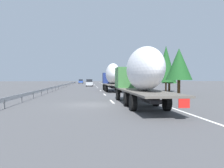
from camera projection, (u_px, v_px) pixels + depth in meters
The scene contains 21 objects.
ground_plane at pixel (89, 87), 57.79m from camera, with size 260.00×260.00×0.00m, color #4C4C4F.
lane_stripe_0 at pixel (112, 102), 20.20m from camera, with size 3.20×0.20×0.01m, color white.
lane_stripe_1 at pixel (105, 95), 29.17m from camera, with size 3.20×0.20×0.01m, color white.
lane_stripe_2 at pixel (101, 91), 38.88m from camera, with size 3.20×0.20×0.01m, color white.
lane_stripe_3 at pixel (98, 88), 51.28m from camera, with size 3.20×0.20×0.01m, color white.
lane_stripe_4 at pixel (96, 87), 57.79m from camera, with size 3.20×0.20×0.01m, color white.
lane_stripe_5 at pixel (95, 85), 70.43m from camera, with size 3.20×0.20×0.01m, color white.
lane_stripe_6 at pixel (94, 85), 77.97m from camera, with size 3.20×0.20×0.01m, color white.
lane_stripe_7 at pixel (94, 84), 80.89m from camera, with size 3.20×0.20×0.01m, color white.
edge_line_right at pixel (109, 86), 63.33m from camera, with size 110.00×0.20×0.01m, color white.
truck_lead at pixel (112, 76), 37.17m from camera, with size 12.05×2.55×4.47m.
truck_trailing at pixel (140, 74), 17.13m from camera, with size 13.33×2.55×4.25m.
car_blue_sedan at pixel (81, 81), 98.13m from camera, with size 4.28×1.90×1.79m.
car_silver_hatch at pixel (89, 83), 61.58m from camera, with size 4.67×1.82×1.90m.
road_sign at pixel (115, 78), 60.04m from camera, with size 0.10×0.90×3.43m.
tree_0 at pixel (137, 72), 55.80m from camera, with size 2.69×2.69×5.67m.
tree_1 at pixel (169, 72), 37.04m from camera, with size 2.40×2.40×5.08m.
tree_2 at pixel (166, 64), 35.20m from camera, with size 3.02×3.02×7.13m.
tree_3 at pixel (115, 75), 82.63m from camera, with size 2.71×2.71×5.34m.
tree_4 at pixel (179, 64), 26.07m from camera, with size 3.00×3.00×5.54m.
guardrail_median at pixel (67, 84), 60.13m from camera, with size 94.00×0.10×0.76m.
Camera 1 is at (-18.04, 0.31, 2.03)m, focal length 36.47 mm.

